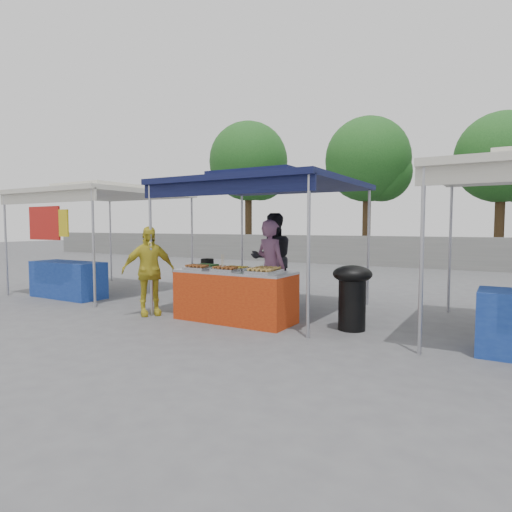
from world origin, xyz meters
The scene contains 23 objects.
ground_plane centered at (0.00, 0.00, 0.00)m, with size 80.00×80.00×0.00m, color #515153.
back_wall centered at (0.00, 11.00, 0.60)m, with size 40.00×0.25×1.20m, color slate.
main_canopy centered at (0.00, 0.97, 2.37)m, with size 3.20×3.20×2.57m.
neighbor_stall_left centered at (-4.50, 0.57, 1.60)m, with size 3.20×3.20×2.57m.
tree_0 centered at (-7.62, 13.08, 4.76)m, with size 4.04×4.04×6.95m.
tree_1 centered at (-1.37, 12.92, 4.36)m, with size 3.73×3.71×6.37m.
tree_2 centered at (3.76, 13.24, 4.09)m, with size 3.54×3.48×5.99m.
vendor_table centered at (0.00, -0.10, 0.43)m, with size 2.00×0.80×0.85m.
food_tray_fl centered at (-0.60, -0.34, 0.88)m, with size 0.42×0.30×0.07m.
food_tray_fm centered at (-0.02, -0.34, 0.88)m, with size 0.42×0.30×0.07m.
food_tray_fr centered at (0.64, -0.34, 0.88)m, with size 0.42×0.30×0.07m.
food_tray_bl centered at (-0.63, -0.03, 0.88)m, with size 0.42×0.30×0.07m.
food_tray_bm centered at (-0.01, -0.03, 0.88)m, with size 0.42×0.30×0.07m.
food_tray_br centered at (0.60, -0.04, 0.88)m, with size 0.42×0.30×0.07m.
cooking_pot centered at (-0.83, 0.25, 0.92)m, with size 0.24×0.24×0.14m, color black.
skewer_cup centered at (-0.06, -0.36, 0.90)m, with size 0.07×0.07×0.09m, color #A9A8AF.
wok_burner centered at (1.88, 0.29, 0.59)m, with size 0.59×0.59×1.00m.
crate_left centered at (-0.49, 0.52, 0.15)m, with size 0.51×0.35×0.30m, color navy.
crate_right centered at (0.42, 0.42, 0.13)m, with size 0.44×0.31×0.26m, color navy.
crate_stacked centered at (0.42, 0.42, 0.39)m, with size 0.43×0.30×0.26m, color navy.
vendor_woman centered at (0.28, 0.65, 0.85)m, with size 0.62×0.41×1.70m, color #7B4E6E.
helper_man centered at (-0.26, 1.72, 0.93)m, with size 0.90×0.70×1.86m, color black.
customer_person centered at (-1.58, -0.48, 0.79)m, with size 0.93×0.39×1.59m, color gold.
Camera 1 is at (3.89, -6.02, 1.59)m, focal length 30.00 mm.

